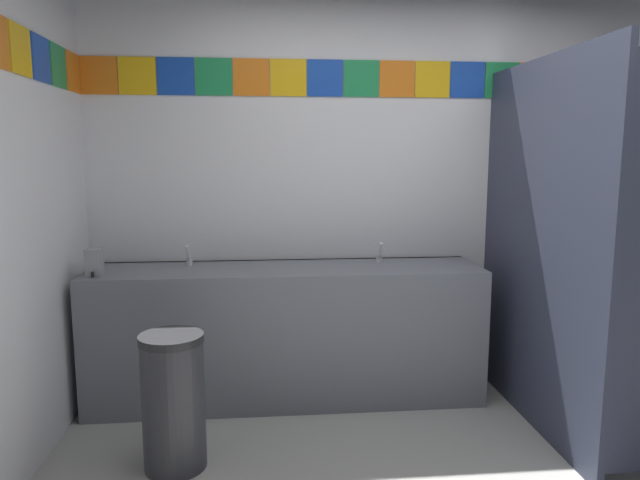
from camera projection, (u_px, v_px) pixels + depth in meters
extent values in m
cube|color=silver|center=(393.00, 187.00, 3.87)|extent=(3.98, 0.08, 2.64)
cube|color=orange|center=(98.00, 75.00, 3.55)|extent=(0.23, 0.01, 0.23)
cube|color=yellow|center=(137.00, 76.00, 3.57)|extent=(0.23, 0.01, 0.23)
cube|color=#1947B7|center=(176.00, 76.00, 3.59)|extent=(0.23, 0.01, 0.23)
cube|color=#1E8C4C|center=(214.00, 77.00, 3.62)|extent=(0.23, 0.01, 0.23)
cube|color=orange|center=(251.00, 77.00, 3.64)|extent=(0.23, 0.01, 0.23)
cube|color=yellow|center=(288.00, 78.00, 3.66)|extent=(0.23, 0.01, 0.23)
cube|color=#1947B7|center=(325.00, 78.00, 3.68)|extent=(0.23, 0.01, 0.23)
cube|color=#1E8C4C|center=(361.00, 79.00, 3.70)|extent=(0.23, 0.01, 0.23)
cube|color=orange|center=(397.00, 79.00, 3.73)|extent=(0.23, 0.01, 0.23)
cube|color=yellow|center=(432.00, 79.00, 3.75)|extent=(0.23, 0.01, 0.23)
cube|color=#1947B7|center=(467.00, 80.00, 3.77)|extent=(0.23, 0.01, 0.23)
cube|color=#1E8C4C|center=(502.00, 80.00, 3.79)|extent=(0.23, 0.01, 0.23)
cube|color=orange|center=(536.00, 81.00, 3.81)|extent=(0.23, 0.01, 0.23)
cube|color=yellow|center=(570.00, 81.00, 3.84)|extent=(0.23, 0.01, 0.23)
cube|color=#1947B7|center=(603.00, 82.00, 3.86)|extent=(0.23, 0.01, 0.23)
cube|color=#1E8C4C|center=(636.00, 82.00, 3.88)|extent=(0.23, 0.01, 0.23)
cube|color=yellow|center=(21.00, 50.00, 2.68)|extent=(0.01, 0.23, 0.23)
cube|color=#1947B7|center=(41.00, 59.00, 2.93)|extent=(0.01, 0.23, 0.23)
cube|color=#1E8C4C|center=(58.00, 66.00, 3.18)|extent=(0.01, 0.23, 0.23)
cube|color=orange|center=(73.00, 72.00, 3.42)|extent=(0.01, 0.23, 0.23)
cube|color=slate|center=(287.00, 333.00, 3.63)|extent=(2.41, 0.55, 0.84)
cube|color=slate|center=(285.00, 266.00, 3.83)|extent=(2.41, 0.03, 0.08)
cylinder|color=silver|center=(187.00, 279.00, 3.49)|extent=(0.34, 0.34, 0.10)
cylinder|color=silver|center=(383.00, 275.00, 3.60)|extent=(0.34, 0.34, 0.10)
cylinder|color=silver|center=(189.00, 262.00, 3.61)|extent=(0.04, 0.04, 0.05)
cylinder|color=silver|center=(188.00, 252.00, 3.55)|extent=(0.02, 0.06, 0.09)
cylinder|color=silver|center=(379.00, 259.00, 3.73)|extent=(0.04, 0.04, 0.05)
cylinder|color=silver|center=(381.00, 249.00, 3.67)|extent=(0.02, 0.06, 0.09)
cube|color=gray|center=(94.00, 263.00, 3.29)|extent=(0.09, 0.07, 0.16)
cylinder|color=black|center=(93.00, 275.00, 3.26)|extent=(0.02, 0.02, 0.03)
cube|color=#33384C|center=(538.00, 246.00, 3.22)|extent=(0.04, 1.46, 2.06)
cylinder|color=silver|center=(620.00, 248.00, 2.51)|extent=(0.02, 0.02, 0.10)
cylinder|color=white|center=(594.00, 372.00, 3.57)|extent=(0.38, 0.38, 0.40)
torus|color=white|center=(596.00, 338.00, 3.54)|extent=(0.39, 0.39, 0.05)
cube|color=white|center=(580.00, 305.00, 3.73)|extent=(0.34, 0.17, 0.34)
cylinder|color=#333338|center=(174.00, 405.00, 2.82)|extent=(0.30, 0.30, 0.64)
cylinder|color=#262628|center=(171.00, 339.00, 2.77)|extent=(0.31, 0.31, 0.04)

